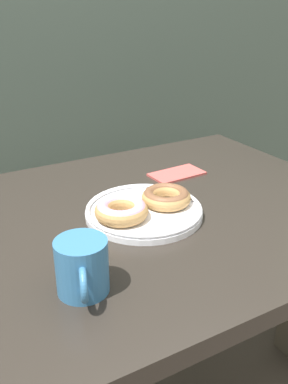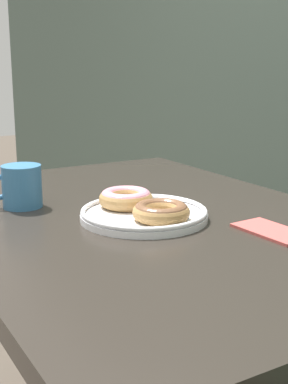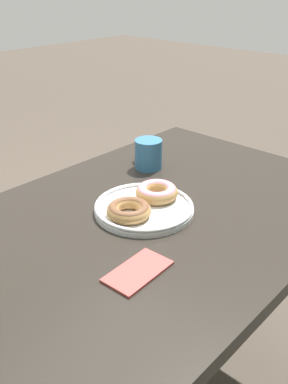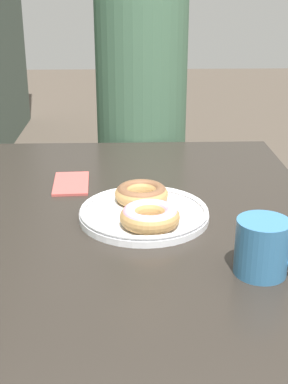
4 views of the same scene
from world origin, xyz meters
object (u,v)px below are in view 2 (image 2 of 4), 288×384
at_px(dining_table, 145,249).
at_px(donut_plate, 143,209).
at_px(coffee_mug, 21,186).
at_px(napkin, 272,231).

height_order(dining_table, donut_plate, donut_plate).
relative_size(donut_plate, coffee_mug, 2.27).
height_order(coffee_mug, napkin, coffee_mug).
xyz_separation_m(coffee_mug, napkin, (0.44, 0.36, -0.05)).
bearing_deg(dining_table, donut_plate, -37.20).
height_order(donut_plate, coffee_mug, coffee_mug).
relative_size(coffee_mug, napkin, 0.79).
bearing_deg(coffee_mug, napkin, 39.97).
bearing_deg(napkin, dining_table, -147.18).
relative_size(donut_plate, napkin, 1.79).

